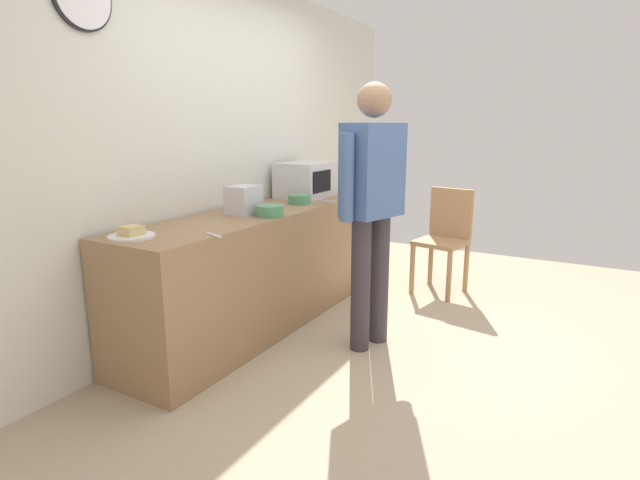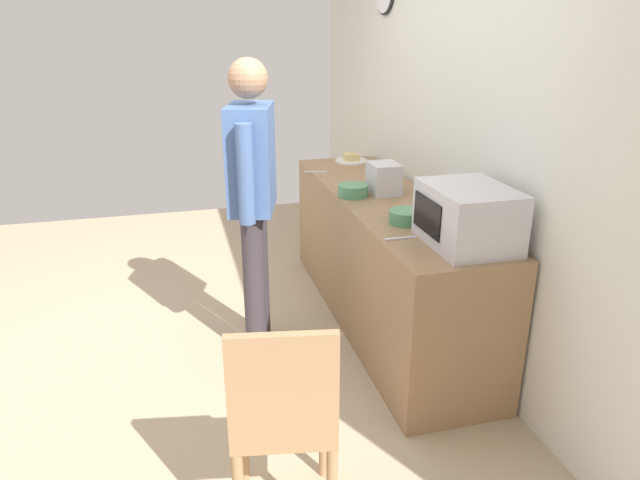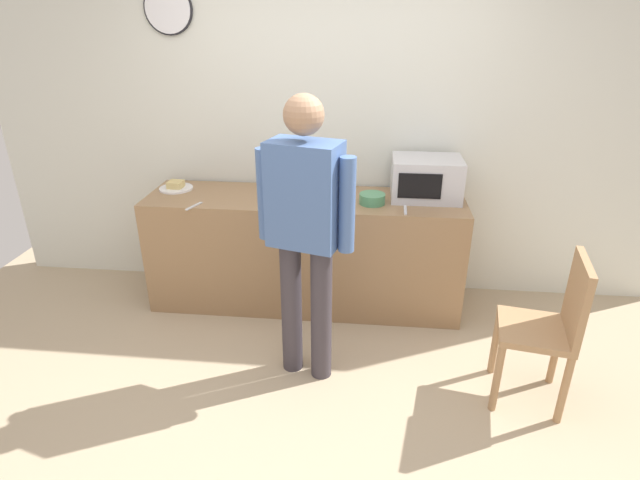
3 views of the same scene
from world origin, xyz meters
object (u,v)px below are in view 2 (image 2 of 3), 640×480
at_px(sandwich_plate, 351,159).
at_px(wooden_chair, 283,416).
at_px(person_standing, 252,188).
at_px(microwave, 468,216).
at_px(toaster, 384,178).
at_px(fork_utensil, 316,172).
at_px(cereal_bowl, 353,190).
at_px(spoon_utensil, 401,238).
at_px(salad_bowl, 405,217).

distance_m(sandwich_plate, wooden_chair, 2.79).
bearing_deg(person_standing, sandwich_plate, 139.96).
height_order(microwave, toaster, microwave).
bearing_deg(wooden_chair, fork_utensil, 162.77).
bearing_deg(microwave, wooden_chair, -58.86).
distance_m(sandwich_plate, fork_utensil, 0.45).
distance_m(sandwich_plate, cereal_bowl, 0.98).
xyz_separation_m(sandwich_plate, spoon_utensil, (1.75, -0.28, -0.02)).
xyz_separation_m(salad_bowl, spoon_utensil, (0.23, -0.12, -0.03)).
relative_size(salad_bowl, person_standing, 0.11).
relative_size(sandwich_plate, toaster, 1.17).
xyz_separation_m(sandwich_plate, salad_bowl, (1.52, -0.16, 0.02)).
bearing_deg(toaster, wooden_chair, -31.48).
bearing_deg(spoon_utensil, wooden_chair, -44.41).
bearing_deg(spoon_utensil, salad_bowl, 152.72).
xyz_separation_m(sandwich_plate, fork_utensil, (0.26, -0.36, -0.02)).
xyz_separation_m(microwave, spoon_utensil, (-0.15, -0.29, -0.15)).
bearing_deg(person_standing, microwave, 51.58).
height_order(cereal_bowl, fork_utensil, cereal_bowl).
bearing_deg(microwave, spoon_utensil, -118.25).
distance_m(salad_bowl, wooden_chair, 1.43).
bearing_deg(sandwich_plate, toaster, -4.38).
distance_m(toaster, fork_utensil, 0.73).
height_order(toaster, wooden_chair, toaster).
distance_m(cereal_bowl, fork_utensil, 0.68).
xyz_separation_m(microwave, sandwich_plate, (-1.90, -0.00, -0.13)).
height_order(toaster, spoon_utensil, toaster).
bearing_deg(person_standing, wooden_chair, -4.46).
xyz_separation_m(cereal_bowl, wooden_chair, (1.61, -0.78, -0.40)).
bearing_deg(toaster, cereal_bowl, -85.89).
distance_m(sandwich_plate, toaster, 0.93).
xyz_separation_m(sandwich_plate, toaster, (0.92, -0.07, 0.08)).
distance_m(toaster, person_standing, 0.92).
height_order(salad_bowl, toaster, toaster).
relative_size(fork_utensil, person_standing, 0.10).
relative_size(microwave, salad_bowl, 2.69).
relative_size(cereal_bowl, wooden_chair, 0.21).
bearing_deg(microwave, person_standing, -128.42).
distance_m(microwave, person_standing, 1.23).
distance_m(fork_utensil, wooden_chair, 2.42).
relative_size(toaster, wooden_chair, 0.23).
bearing_deg(fork_utensil, toaster, 23.63).
bearing_deg(toaster, microwave, 4.37).
xyz_separation_m(spoon_utensil, wooden_chair, (0.80, -0.79, -0.36)).
relative_size(sandwich_plate, spoon_utensil, 1.51).
xyz_separation_m(cereal_bowl, person_standing, (0.20, -0.67, 0.12)).
height_order(spoon_utensil, wooden_chair, wooden_chair).
xyz_separation_m(toaster, person_standing, (0.22, -0.89, 0.05)).
distance_m(sandwich_plate, person_standing, 1.50).
height_order(microwave, spoon_utensil, microwave).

